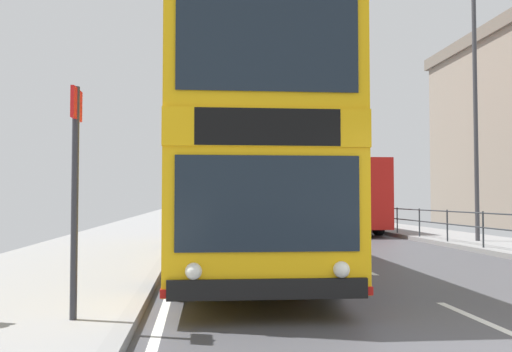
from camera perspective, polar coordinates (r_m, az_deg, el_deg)
name	(u,v)px	position (r m, az deg, el deg)	size (l,w,h in m)	color
double_decker_bus_main	(241,165)	(12.04, -1.59, 1.14)	(2.87, 11.55, 4.30)	#F4B20F
background_bus_far_lane	(334,195)	(25.31, 8.28, -1.98)	(2.71, 9.52, 3.09)	red
pedestrian_railing_far_kerb	(447,220)	(18.37, 19.60, -4.40)	(0.05, 21.97, 1.01)	#2D3338
bus_stop_sign_near	(75,175)	(6.50, -18.61, 0.07)	(0.08, 0.44, 2.66)	#2D2D33
street_lamp_far_side	(475,90)	(19.31, 22.21, 8.42)	(0.28, 0.60, 8.63)	#38383D
bare_tree_far_00	(325,172)	(37.97, 7.32, 0.42)	(2.18, 2.51, 6.61)	#423328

